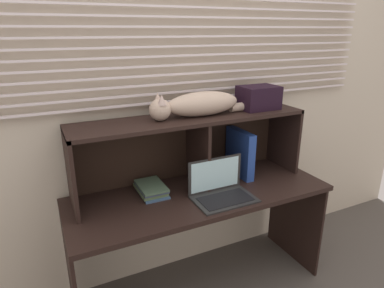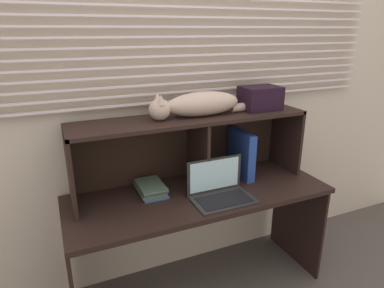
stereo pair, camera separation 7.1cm
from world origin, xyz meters
name	(u,v)px [view 1 (the left image)]	position (x,y,z in m)	size (l,w,h in m)	color
back_panel_with_blinds	(178,92)	(0.00, 0.55, 1.26)	(4.40, 0.08, 2.50)	beige
desk	(200,211)	(0.00, 0.22, 0.58)	(1.57, 0.58, 0.71)	black
hutch_shelf_unit	(190,136)	(0.00, 0.37, 1.01)	(1.43, 0.32, 0.44)	black
cat	(199,105)	(0.04, 0.34, 1.21)	(0.78, 0.15, 0.15)	#BDA591
laptop	(221,190)	(0.08, 0.12, 0.75)	(0.35, 0.23, 0.22)	#252525
binder_upright	(240,153)	(0.35, 0.34, 0.86)	(0.06, 0.27, 0.31)	#224194
book_stack	(151,189)	(-0.27, 0.34, 0.73)	(0.15, 0.24, 0.06)	#385579
storage_box	(258,98)	(0.47, 0.34, 1.22)	(0.25, 0.18, 0.15)	black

